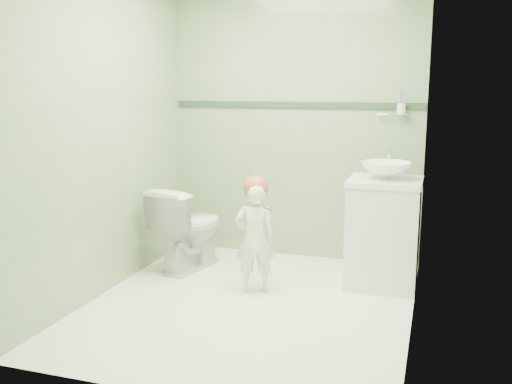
% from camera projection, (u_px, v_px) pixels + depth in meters
% --- Properties ---
extents(ground, '(2.50, 2.50, 0.00)m').
position_uv_depth(ground, '(249.00, 305.00, 3.98)').
color(ground, white).
rests_on(ground, ground).
extents(room_shell, '(2.50, 2.54, 2.40)m').
position_uv_depth(room_shell, '(249.00, 134.00, 3.75)').
color(room_shell, '#79A675').
rests_on(room_shell, ground).
extents(trim_stripe, '(2.20, 0.02, 0.05)m').
position_uv_depth(trim_stripe, '(295.00, 105.00, 4.88)').
color(trim_stripe, '#294331').
rests_on(trim_stripe, room_shell).
extents(vanity, '(0.52, 0.50, 0.80)m').
position_uv_depth(vanity, '(383.00, 234.00, 4.30)').
color(vanity, white).
rests_on(vanity, ground).
extents(counter, '(0.54, 0.52, 0.04)m').
position_uv_depth(counter, '(385.00, 181.00, 4.23)').
color(counter, white).
rests_on(counter, vanity).
extents(basin, '(0.37, 0.37, 0.13)m').
position_uv_depth(basin, '(386.00, 170.00, 4.21)').
color(basin, white).
rests_on(basin, counter).
extents(faucet, '(0.03, 0.13, 0.18)m').
position_uv_depth(faucet, '(389.00, 157.00, 4.37)').
color(faucet, silver).
rests_on(faucet, counter).
extents(cup_holder, '(0.26, 0.07, 0.21)m').
position_uv_depth(cup_holder, '(400.00, 109.00, 4.56)').
color(cup_holder, silver).
rests_on(cup_holder, room_shell).
extents(toilet, '(0.54, 0.76, 0.70)m').
position_uv_depth(toilet, '(189.00, 227.00, 4.72)').
color(toilet, white).
rests_on(toilet, ground).
extents(toddler, '(0.35, 0.30, 0.82)m').
position_uv_depth(toddler, '(255.00, 238.00, 4.16)').
color(toddler, white).
rests_on(toddler, ground).
extents(hair_cap, '(0.18, 0.18, 0.18)m').
position_uv_depth(hair_cap, '(256.00, 188.00, 4.12)').
color(hair_cap, '#A65137').
rests_on(hair_cap, toddler).
extents(teal_toothbrush, '(0.10, 0.14, 0.08)m').
position_uv_depth(teal_toothbrush, '(266.00, 208.00, 4.00)').
color(teal_toothbrush, '#008375').
rests_on(teal_toothbrush, toddler).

